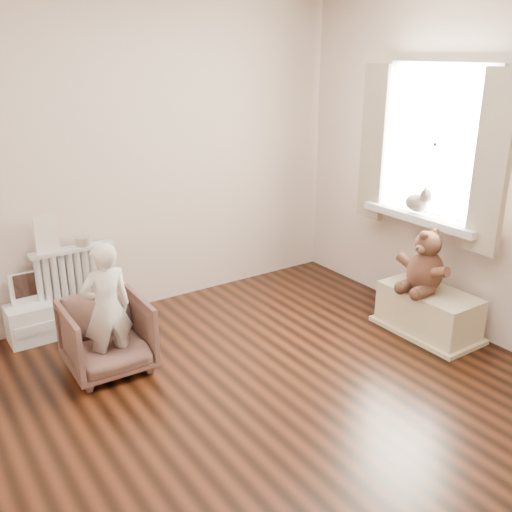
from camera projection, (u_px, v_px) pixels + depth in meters
floor at (275, 392)px, 3.78m from camera, size 3.60×3.60×0.01m
back_wall at (151, 157)px, 4.74m from camera, size 3.60×0.02×2.60m
right_wall at (471, 169)px, 4.29m from camera, size 0.02×3.60×2.60m
window at (437, 144)px, 4.45m from camera, size 0.03×0.90×1.10m
window_sill at (422, 217)px, 4.60m from camera, size 0.22×1.10×0.06m
curtain_left at (492, 165)px, 3.97m from camera, size 0.06×0.26×1.30m
curtain_right at (374, 144)px, 4.86m from camera, size 0.06×0.26×1.30m
radiator at (76, 282)px, 4.56m from camera, size 0.65×0.12×0.68m
paper_doll at (46, 234)px, 4.32m from camera, size 0.18×0.02×0.29m
tin_a at (83, 241)px, 4.50m from camera, size 0.11×0.11×0.07m
toy_vanity at (29, 308)px, 4.37m from camera, size 0.35×0.25×0.55m
armchair at (107, 336)px, 3.98m from camera, size 0.57×0.58×0.52m
child at (107, 309)px, 3.86m from camera, size 0.35×0.23×0.95m
toy_bench at (429, 309)px, 4.53m from camera, size 0.40×0.76×0.36m
teddy_bear at (427, 253)px, 4.38m from camera, size 0.42×0.33×0.49m
plush_cat at (418, 200)px, 4.59m from camera, size 0.18×0.27×0.22m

